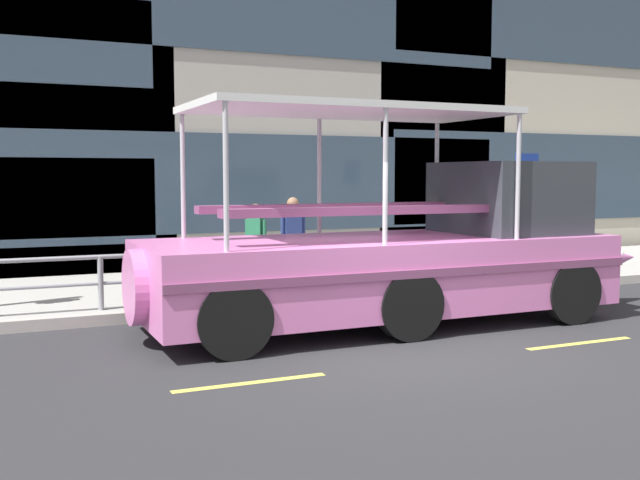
% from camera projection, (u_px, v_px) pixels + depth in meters
% --- Properties ---
extents(ground_plane, '(120.00, 120.00, 0.00)m').
position_uv_depth(ground_plane, '(396.00, 346.00, 10.15)').
color(ground_plane, '#2B2B2D').
extents(sidewalk, '(32.00, 4.80, 0.18)m').
position_uv_depth(sidewalk, '(259.00, 285.00, 15.23)').
color(sidewalk, '#A8A59E').
rests_on(sidewalk, ground_plane).
extents(curb_edge, '(32.00, 0.18, 0.18)m').
position_uv_depth(curb_edge, '(306.00, 304.00, 12.96)').
color(curb_edge, '#B2ADA3').
rests_on(curb_edge, ground_plane).
extents(lane_centreline, '(25.80, 0.12, 0.01)m').
position_uv_depth(lane_centreline, '(433.00, 361.00, 9.33)').
color(lane_centreline, '#DBD64C').
rests_on(lane_centreline, ground_plane).
extents(curb_guardrail, '(12.22, 0.09, 0.89)m').
position_uv_depth(curb_guardrail, '(331.00, 261.00, 13.47)').
color(curb_guardrail, gray).
rests_on(curb_guardrail, sidewalk).
extents(parking_sign, '(0.60, 0.12, 2.61)m').
position_uv_depth(parking_sign, '(525.00, 192.00, 16.06)').
color(parking_sign, '#4C4F54').
rests_on(parking_sign, sidewalk).
extents(duck_tour_boat, '(9.17, 2.59, 3.34)m').
position_uv_depth(duck_tour_boat, '(412.00, 254.00, 11.74)').
color(duck_tour_boat, pink).
rests_on(duck_tour_boat, ground_plane).
extents(pedestrian_near_bow, '(0.26, 0.44, 1.58)m').
position_uv_depth(pedestrian_near_bow, '(445.00, 231.00, 15.93)').
color(pedestrian_near_bow, black).
rests_on(pedestrian_near_bow, sidewalk).
extents(pedestrian_mid_left, '(0.50, 0.24, 1.72)m').
position_uv_depth(pedestrian_mid_left, '(293.00, 232.00, 14.45)').
color(pedestrian_mid_left, '#47423D').
rests_on(pedestrian_mid_left, sidewalk).
extents(pedestrian_mid_right, '(0.32, 0.38, 1.61)m').
position_uv_depth(pedestrian_mid_right, '(256.00, 237.00, 14.12)').
color(pedestrian_mid_right, '#47423D').
rests_on(pedestrian_mid_right, sidewalk).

